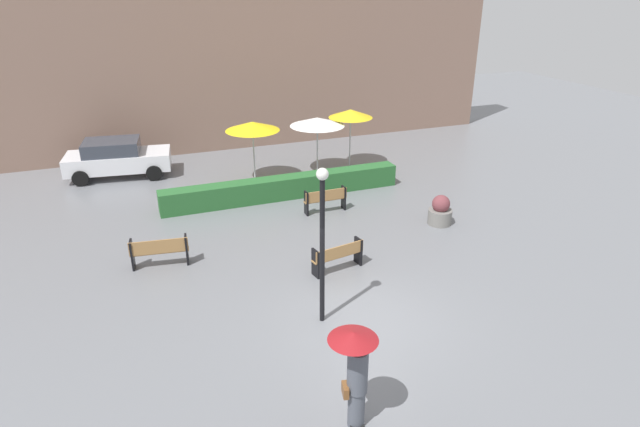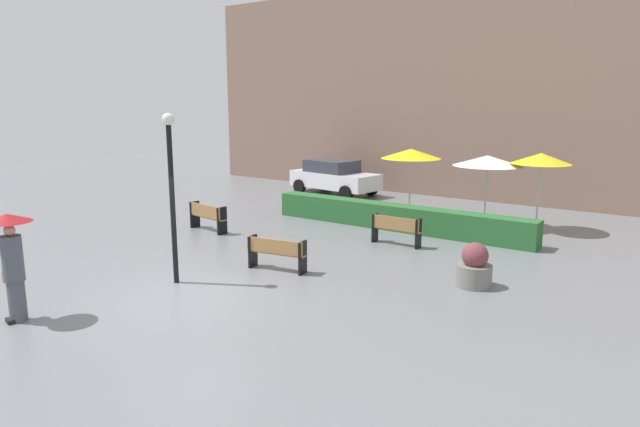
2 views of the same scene
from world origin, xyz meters
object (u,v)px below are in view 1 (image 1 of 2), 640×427
bench_mid_center (338,255)px  lamp_post (322,231)px  bench_back_row (326,199)px  parked_car (117,158)px  pedestrian_with_umbrella (355,368)px  patio_umbrella_yellow_far (351,114)px  planter_pot (440,212)px  bench_far_left (159,250)px  patio_umbrella_yellow (252,126)px  patio_umbrella_white (317,122)px

bench_mid_center → lamp_post: size_ratio=0.41×
bench_back_row → lamp_post: (-2.52, -6.13, 1.89)m
lamp_post → parked_car: 13.60m
pedestrian_with_umbrella → patio_umbrella_yellow_far: 15.14m
bench_back_row → planter_pot: bearing=-35.4°
planter_pot → patio_umbrella_yellow_far: patio_umbrella_yellow_far is taller
bench_far_left → patio_umbrella_yellow_far: patio_umbrella_yellow_far is taller
bench_far_left → bench_back_row: bench_far_left is taller
lamp_post → bench_back_row: bearing=67.7°
bench_far_left → parked_car: (-0.84, 8.65, 0.29)m
patio_umbrella_yellow → lamp_post: bearing=-95.4°
parked_car → bench_back_row: bearing=-44.7°
bench_mid_center → patio_umbrella_white: size_ratio=0.66×
bench_far_left → pedestrian_with_umbrella: bearing=-70.0°
bench_far_left → parked_car: parked_car is taller
bench_back_row → parked_car: (-6.76, 6.69, 0.30)m
bench_mid_center → patio_umbrella_yellow_far: patio_umbrella_yellow_far is taller
bench_far_left → patio_umbrella_white: bearing=40.1°
bench_back_row → patio_umbrella_yellow: size_ratio=0.62×
bench_far_left → patio_umbrella_white: 9.51m
patio_umbrella_yellow → patio_umbrella_white: size_ratio=1.04×
bench_back_row → parked_car: size_ratio=0.35×
patio_umbrella_yellow_far → lamp_post: bearing=-117.2°
patio_umbrella_yellow → pedestrian_with_umbrella: bearing=-96.9°
patio_umbrella_yellow → parked_car: (-5.21, 2.72, -1.52)m
pedestrian_with_umbrella → patio_umbrella_yellow_far: bearing=66.4°
planter_pot → lamp_post: size_ratio=0.26×
bench_back_row → bench_mid_center: size_ratio=0.98×
bench_mid_center → bench_back_row: bearing=73.3°
patio_umbrella_yellow → patio_umbrella_yellow_far: (4.43, 0.39, 0.05)m
bench_mid_center → parked_car: (-5.55, 10.72, 0.33)m
patio_umbrella_yellow → patio_umbrella_yellow_far: bearing=5.0°
planter_pot → bench_back_row: bearing=144.6°
bench_far_left → patio_umbrella_yellow: 7.58m
bench_back_row → planter_pot: (3.27, -2.32, -0.07)m
patio_umbrella_yellow_far → parked_car: size_ratio=0.58×
planter_pot → patio_umbrella_white: patio_umbrella_white is taller
lamp_post → patio_umbrella_yellow_far: (5.39, 10.49, -0.03)m
bench_back_row → planter_pot: planter_pot is taller
bench_back_row → patio_umbrella_yellow: (-1.55, 3.97, 1.82)m
lamp_post → parked_car: lamp_post is taller
patio_umbrella_white → lamp_post: bearing=-110.2°
lamp_post → pedestrian_with_umbrella: bearing=-101.2°
bench_mid_center → pedestrian_with_umbrella: pedestrian_with_umbrella is taller
bench_mid_center → patio_umbrella_white: 8.63m
bench_far_left → bench_mid_center: size_ratio=1.05×
bench_mid_center → planter_pot: planter_pot is taller
patio_umbrella_yellow → parked_car: 6.07m
planter_pot → parked_car: parked_car is taller
planter_pot → parked_car: (-10.03, 9.02, 0.37)m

